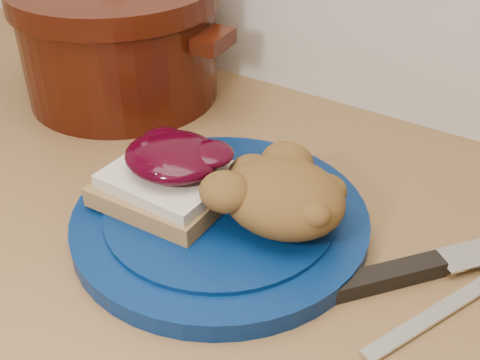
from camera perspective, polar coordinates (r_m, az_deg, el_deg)
The scene contains 7 objects.
plate at distance 0.59m, azimuth -1.88°, elevation -3.83°, with size 0.29×0.29×0.02m, color #051E4D.
sandwich at distance 0.59m, azimuth -6.66°, elevation 0.58°, with size 0.13×0.11×0.06m.
stuffing_mound at distance 0.55m, azimuth 4.09°, elevation -1.60°, with size 0.12×0.10×0.06m, color brown.
chef_knife at distance 0.57m, azimuth 17.19°, elevation -7.86°, with size 0.20×0.25×0.02m.
butter_knife at distance 0.54m, azimuth 18.82°, elevation -11.45°, with size 0.18×0.01×0.00m, color silver.
dutch_oven at distance 0.83m, azimuth -11.37°, elevation 12.92°, with size 0.32×0.30×0.17m.
pepper_grinder at distance 0.98m, azimuth -16.03°, elevation 14.93°, with size 0.06×0.06×0.13m.
Camera 1 is at (0.32, 1.11, 1.28)m, focal length 45.00 mm.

